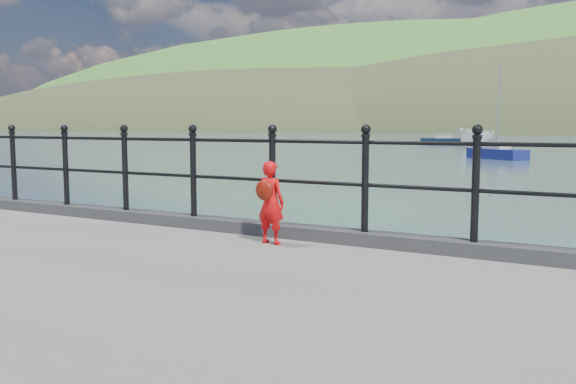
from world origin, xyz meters
The scene contains 7 objects.
ground centered at (0.00, 0.00, 0.00)m, with size 600.00×600.00×0.00m, color #2D4251.
kerb centered at (0.00, -0.15, 1.07)m, with size 60.00×0.30×0.15m, color #28282B.
railing centered at (0.00, -0.15, 1.82)m, with size 18.11×0.11×1.20m.
child centered at (0.84, -0.61, 1.48)m, with size 0.36×0.31×0.94m.
launch_white centered at (-9.47, 56.83, 1.05)m, with size 2.04×5.42×2.09m, color silver.
sailboat_left centered at (-16.51, 71.06, 0.34)m, with size 5.70×2.18×8.00m.
sailboat_port centered at (-3.79, 37.67, 0.34)m, with size 4.59×4.00×6.93m.
Camera 1 is at (4.35, -6.43, 2.33)m, focal length 38.00 mm.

